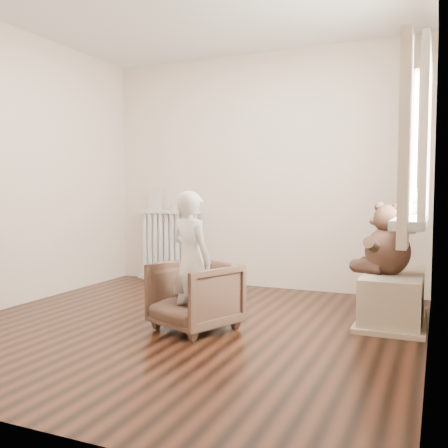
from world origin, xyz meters
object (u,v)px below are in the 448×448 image
at_px(armchair, 195,296).
at_px(plush_cat, 411,203).
at_px(toy_bench, 393,299).
at_px(teddy_bear, 388,242).
at_px(radiator, 169,249).
at_px(toy_vanity, 189,260).
at_px(child, 191,260).

bearing_deg(armchair, plush_cat, 38.06).
bearing_deg(toy_bench, plush_cat, -70.31).
xyz_separation_m(teddy_bear, plush_cat, (0.19, -0.37, 0.33)).
height_order(radiator, plush_cat, plush_cat).
height_order(toy_bench, teddy_bear, teddy_bear).
xyz_separation_m(radiator, plush_cat, (2.75, -1.29, 0.61)).
relative_size(radiator, teddy_bear, 1.46).
distance_m(radiator, toy_bench, 2.77).
distance_m(radiator, teddy_bear, 2.74).
bearing_deg(toy_vanity, radiator, 173.93).
bearing_deg(toy_vanity, toy_bench, -20.46).
bearing_deg(toy_vanity, armchair, -61.51).
height_order(armchair, toy_bench, armchair).
bearing_deg(plush_cat, teddy_bear, 125.51).
height_order(child, toy_bench, child).
distance_m(toy_vanity, plush_cat, 2.86).
bearing_deg(armchair, child, -67.50).
relative_size(toy_bench, teddy_bear, 1.51).
relative_size(radiator, armchair, 1.45).
xyz_separation_m(radiator, teddy_bear, (2.56, -0.92, 0.28)).
distance_m(radiator, armchair, 2.10).
bearing_deg(toy_vanity, plush_cat, -27.04).
xyz_separation_m(armchair, child, (-0.00, -0.05, 0.29)).
xyz_separation_m(toy_bench, plush_cat, (0.14, -0.39, 0.80)).
bearing_deg(radiator, child, -55.88).
bearing_deg(teddy_bear, radiator, 176.03).
relative_size(toy_bench, plush_cat, 3.49).
relative_size(toy_vanity, teddy_bear, 0.81).
height_order(toy_vanity, plush_cat, plush_cat).
bearing_deg(armchair, teddy_bear, 52.86).
height_order(toy_vanity, armchair, armchair).
distance_m(armchair, child, 0.29).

